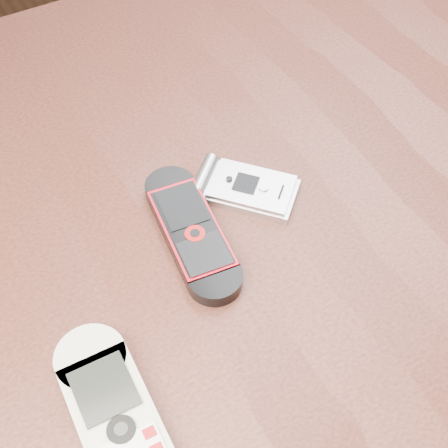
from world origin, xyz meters
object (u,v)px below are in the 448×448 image
(nokia_black_red, at_px, (191,231))
(motorola_razr, at_px, (249,188))
(table, at_px, (220,297))
(nokia_white, at_px, (120,426))

(nokia_black_red, bearing_deg, motorola_razr, 20.87)
(table, height_order, nokia_black_red, nokia_black_red)
(nokia_white, height_order, motorola_razr, nokia_white)
(table, bearing_deg, nokia_white, -140.41)
(motorola_razr, bearing_deg, nokia_black_red, 151.96)
(nokia_white, bearing_deg, table, 41.05)
(nokia_white, height_order, nokia_black_red, nokia_white)
(nokia_black_red, bearing_deg, table, -15.70)
(table, distance_m, nokia_black_red, 0.12)
(nokia_white, xyz_separation_m, nokia_black_red, (0.12, 0.13, -0.00))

